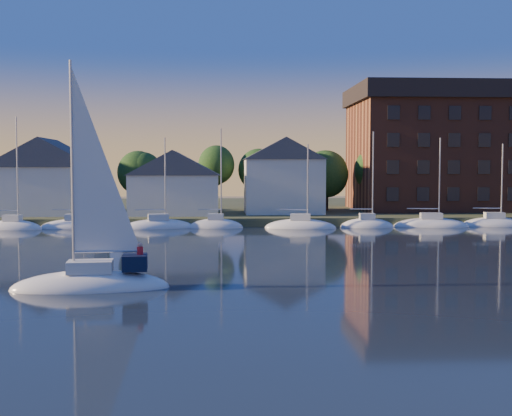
{
  "coord_description": "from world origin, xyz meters",
  "views": [
    {
      "loc": [
        -0.15,
        -24.65,
        6.96
      ],
      "look_at": [
        2.41,
        22.0,
        4.01
      ],
      "focal_mm": 45.0,
      "sensor_mm": 36.0,
      "label": 1
    }
  ],
  "objects": [
    {
      "name": "shoreline_land",
      "position": [
        0.0,
        75.0,
        0.0
      ],
      "size": [
        160.0,
        50.0,
        2.0
      ],
      "primitive_type": "cube",
      "color": "#374025",
      "rests_on": "ground"
    },
    {
      "name": "ground",
      "position": [
        0.0,
        0.0,
        0.0
      ],
      "size": [
        260.0,
        260.0,
        0.0
      ],
      "primitive_type": "plane",
      "color": "black",
      "rests_on": "ground"
    },
    {
      "name": "clubhouse_centre",
      "position": [
        -6.0,
        57.0,
        5.13
      ],
      "size": [
        11.55,
        8.4,
        8.08
      ],
      "color": "white",
      "rests_on": "shoreline_land"
    },
    {
      "name": "clubhouse_west",
      "position": [
        -22.0,
        58.0,
        5.93
      ],
      "size": [
        13.65,
        9.45,
        9.64
      ],
      "color": "white",
      "rests_on": "shoreline_land"
    },
    {
      "name": "wooden_dock",
      "position": [
        0.0,
        52.0,
        0.0
      ],
      "size": [
        120.0,
        3.0,
        1.0
      ],
      "primitive_type": "cube",
      "color": "brown",
      "rests_on": "ground"
    },
    {
      "name": "hero_sailboat",
      "position": [
        -7.49,
        12.16,
        0.59
      ],
      "size": [
        9.23,
        3.7,
        14.06
      ],
      "rotation": [
        0.0,
        0.0,
        3.23
      ],
      "color": "white",
      "rests_on": "ground"
    },
    {
      "name": "condo_block",
      "position": [
        34.0,
        64.95,
        9.79
      ],
      "size": [
        31.0,
        17.0,
        17.4
      ],
      "color": "brown",
      "rests_on": "shoreline_land"
    },
    {
      "name": "tree_line",
      "position": [
        2.0,
        63.0,
        7.18
      ],
      "size": [
        93.4,
        5.4,
        8.9
      ],
      "color": "#3D261B",
      "rests_on": "shoreline_land"
    },
    {
      "name": "clubhouse_east",
      "position": [
        8.0,
        59.0,
        6.0
      ],
      "size": [
        10.5,
        8.4,
        9.8
      ],
      "color": "white",
      "rests_on": "shoreline_land"
    },
    {
      "name": "moored_fleet",
      "position": [
        -4.0,
        49.0,
        0.1
      ],
      "size": [
        79.5,
        2.4,
        12.05
      ],
      "color": "white",
      "rests_on": "ground"
    }
  ]
}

